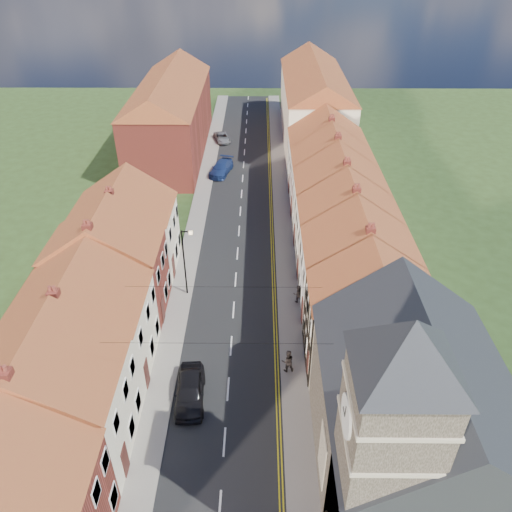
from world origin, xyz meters
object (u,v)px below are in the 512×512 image
Objects in this scene: pedestrian_right at (288,361)px; pedestrian_right_b at (298,294)px; car_near at (190,391)px; car_far at (221,168)px; car_distant at (222,138)px; church at (411,416)px; lamppost at (185,259)px.

pedestrian_right is 7.47m from pedestrian_right_b.
pedestrian_right is at bearing 17.34° from car_near.
car_far is 1.25× the size of car_distant.
church reaches higher than car_far.
pedestrian_right_b is (8.30, -34.92, 0.36)m from car_distant.
car_far is at bearing 106.61° from church.
car_far is at bearing -87.74° from pedestrian_right.
church is 52.38m from car_distant.
pedestrian_right is at bearing 69.15° from pedestrian_right_b.
car_near reaches higher than car_far.
car_distant is at bearing 107.04° from car_far.
pedestrian_right_b is (7.70, -24.46, 0.19)m from car_far.
lamppost is 1.32× the size of car_near.
car_distant is at bearing 88.97° from lamppost.
lamppost is 1.53× the size of car_distant.
car_distant is 2.22× the size of pedestrian_right.
car_far reaches higher than car_distant.
car_far is at bearing 87.03° from car_near.
car_near is 0.93× the size of car_far.
car_near is 12.30m from pedestrian_right_b.
car_near is 1.17× the size of car_distant.
pedestrian_right is (-5.40, 8.26, -4.87)m from church.
car_far is at bearing -84.60° from pedestrian_right_b.
pedestrian_right_b is (7.47, 9.78, 0.12)m from car_near.
church is at bearing 93.15° from pedestrian_right_b.
car_distant is at bearing -89.78° from pedestrian_right.
car_distant is 2.51× the size of pedestrian_right_b.
pedestrian_right_b is at bearing -108.16° from pedestrian_right.
lamppost is at bearing -56.66° from pedestrian_right.
car_near is 34.24m from car_far.
church is at bearing -59.62° from car_far.
church is 14.07m from car_near.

